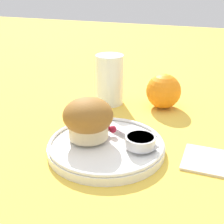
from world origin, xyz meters
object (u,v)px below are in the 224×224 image
at_px(butter_knife, 122,130).
at_px(juice_glass, 110,80).
at_px(orange_fruit, 163,91).
at_px(muffin, 88,119).

bearing_deg(butter_knife, juice_glass, 147.09).
xyz_separation_m(butter_knife, juice_glass, (-0.09, 0.17, 0.04)).
height_order(orange_fruit, juice_glass, juice_glass).
bearing_deg(orange_fruit, juice_glass, -171.92).
height_order(muffin, juice_glass, juice_glass).
distance_m(butter_knife, juice_glass, 0.19).
distance_m(muffin, juice_glass, 0.21).
bearing_deg(juice_glass, muffin, -79.00).
bearing_deg(butter_knife, orange_fruit, 108.14).
xyz_separation_m(butter_knife, orange_fruit, (0.04, 0.19, 0.02)).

